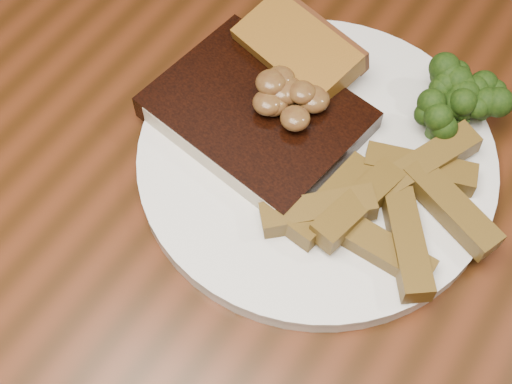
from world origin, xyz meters
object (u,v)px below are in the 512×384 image
dining_table (242,257)px  steak (257,114)px  plate (316,159)px  potato_wedges (385,203)px  garlic_bread (296,65)px

dining_table → steak: size_ratio=9.91×
dining_table → plate: plate is taller
steak → dining_table: bearing=-58.6°
plate → steak: 0.06m
plate → potato_wedges: size_ratio=2.60×
dining_table → garlic_bread: 0.18m
potato_wedges → steak: bearing=173.2°
plate → steak: (-0.06, -0.00, 0.02)m
plate → potato_wedges: (0.07, -0.02, 0.02)m
plate → potato_wedges: 0.07m
dining_table → plate: size_ratio=5.51×
plate → dining_table: bearing=-112.2°
dining_table → potato_wedges: 0.16m
steak → garlic_bread: size_ratio=1.58×
dining_table → plate: (0.03, 0.07, 0.10)m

